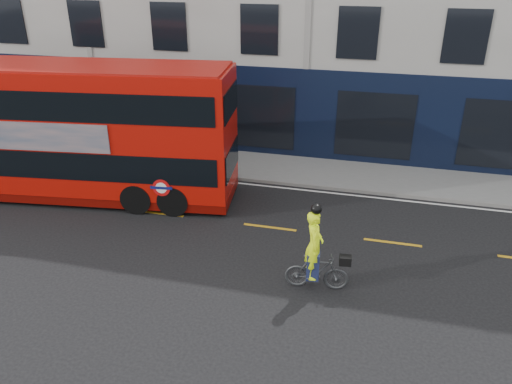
% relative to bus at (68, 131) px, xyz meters
% --- Properties ---
extents(ground, '(120.00, 120.00, 0.00)m').
position_rel_bus_xyz_m(ground, '(7.72, -2.25, -2.52)').
color(ground, black).
rests_on(ground, ground).
extents(pavement, '(60.00, 3.00, 0.12)m').
position_rel_bus_xyz_m(pavement, '(7.72, 4.25, -2.46)').
color(pavement, gray).
rests_on(pavement, ground).
extents(kerb, '(60.00, 0.12, 0.13)m').
position_rel_bus_xyz_m(kerb, '(7.72, 2.75, -2.45)').
color(kerb, slate).
rests_on(kerb, ground).
extents(road_edge_line, '(58.00, 0.10, 0.01)m').
position_rel_bus_xyz_m(road_edge_line, '(7.72, 2.45, -2.51)').
color(road_edge_line, silver).
rests_on(road_edge_line, ground).
extents(lane_dashes, '(58.00, 0.12, 0.01)m').
position_rel_bus_xyz_m(lane_dashes, '(7.72, -0.75, -2.51)').
color(lane_dashes, '#C48D17').
rests_on(lane_dashes, ground).
extents(bus, '(12.39, 4.24, 4.91)m').
position_rel_bus_xyz_m(bus, '(0.00, 0.00, 0.00)').
color(bus, '#B70F07').
rests_on(bus, ground).
extents(cyclist, '(1.78, 0.75, 2.57)m').
position_rel_bus_xyz_m(cyclist, '(9.66, -3.73, -1.63)').
color(cyclist, '#404345').
rests_on(cyclist, ground).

